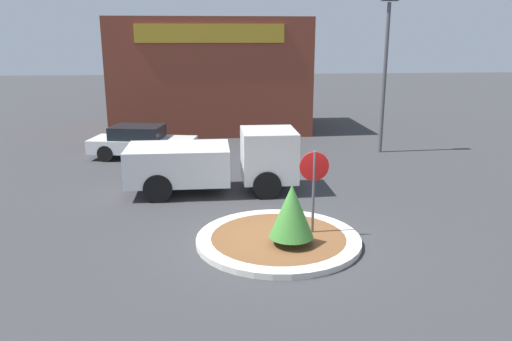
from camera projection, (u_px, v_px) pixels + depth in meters
ground_plane at (278, 242)px, 12.65m from camera, size 120.00×120.00×0.00m
traffic_island at (278, 239)px, 12.63m from camera, size 4.17×4.17×0.15m
stop_sign at (314, 178)px, 12.55m from camera, size 0.75×0.07×2.30m
island_shrub at (292, 211)px, 11.94m from camera, size 1.08×1.08×1.51m
utility_truck at (216, 161)px, 16.57m from camera, size 5.57×2.19×2.07m
storefront_building at (211, 75)px, 27.71m from camera, size 10.42×6.07×6.03m
parked_sedan_white at (142, 142)px, 21.33m from camera, size 4.65×2.55×1.40m
light_pole at (385, 64)px, 21.63m from camera, size 0.70×0.30×6.71m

